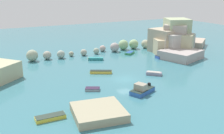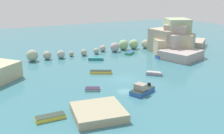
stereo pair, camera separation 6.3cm
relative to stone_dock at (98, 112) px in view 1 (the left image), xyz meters
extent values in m
plane|color=teal|center=(10.57, 11.40, -0.56)|extent=(160.00, 160.00, 0.00)
cube|color=#A8B48A|center=(33.94, 24.71, 3.90)|extent=(7.57, 7.79, 8.92)
cube|color=tan|center=(32.18, 25.90, 2.56)|extent=(8.96, 7.89, 6.24)
cube|color=#AA9B91|center=(33.92, 24.58, 3.21)|extent=(9.28, 9.09, 7.54)
cube|color=#BBAD91|center=(37.42, 29.89, 1.96)|extent=(7.86, 5.27, 5.05)
cube|color=#B6A28E|center=(42.73, 29.24, 0.37)|extent=(12.17, 12.18, 1.87)
cube|color=#AA9E99|center=(30.42, 18.55, 0.49)|extent=(10.69, 10.27, 2.11)
cube|color=#B6AA8C|center=(35.87, 27.62, 2.52)|extent=(10.26, 9.27, 6.17)
cube|color=#B1AD89|center=(33.85, 21.28, 2.11)|extent=(6.21, 6.16, 5.34)
cube|color=#AAA49E|center=(32.76, 23.80, 2.15)|extent=(7.84, 7.28, 5.43)
cube|color=tan|center=(30.30, 23.60, 1.43)|extent=(7.71, 6.36, 3.98)
sphere|color=#9EA98D|center=(-2.45, 32.60, 0.80)|extent=(2.72, 2.72, 2.72)
sphere|color=#A8A898|center=(1.09, 32.69, 0.45)|extent=(2.03, 2.03, 2.03)
sphere|color=#9FAEA0|center=(4.35, 32.16, 0.42)|extent=(1.97, 1.97, 1.97)
sphere|color=#A0A186|center=(7.23, 32.85, 0.07)|extent=(1.27, 1.27, 1.27)
sphere|color=#A4A594|center=(10.33, 32.20, 0.25)|extent=(1.63, 1.63, 1.63)
sphere|color=#9BA994|center=(13.95, 32.42, 0.22)|extent=(1.57, 1.57, 1.57)
sphere|color=#B8A39A|center=(16.58, 34.15, 0.28)|extent=(1.68, 1.68, 1.68)
sphere|color=#AAA19E|center=(19.36, 32.38, 0.67)|extent=(2.46, 2.46, 2.46)
sphere|color=#9ABD85|center=(22.74, 33.52, 0.82)|extent=(2.77, 2.77, 2.77)
sphere|color=#9CBE86|center=(25.94, 33.22, 0.76)|extent=(2.64, 2.64, 2.64)
sphere|color=#B2B192|center=(29.39, 32.38, 0.65)|extent=(2.42, 2.42, 2.42)
cube|color=tan|center=(0.00, 0.00, 0.00)|extent=(7.57, 7.45, 1.13)
sphere|color=gold|center=(9.91, 27.56, -0.25)|extent=(0.63, 0.63, 0.63)
cube|color=#3A5DBE|center=(27.31, 20.93, -0.23)|extent=(4.54, 1.76, 0.67)
cube|color=#302729|center=(27.31, 20.93, 0.14)|extent=(4.44, 1.72, 0.06)
cylinder|color=silver|center=(27.31, 20.93, 2.17)|extent=(0.10, 0.10, 4.12)
cube|color=yellow|center=(8.07, 16.76, -0.30)|extent=(4.40, 3.08, 0.53)
cube|color=black|center=(8.07, 16.76, 0.00)|extent=(4.31, 3.02, 0.06)
cube|color=#86939D|center=(2.91, 8.93, -0.36)|extent=(2.79, 2.32, 0.40)
cube|color=#2B1C36|center=(2.91, 8.93, -0.14)|extent=(2.74, 2.27, 0.06)
cube|color=yellow|center=(-6.03, 1.99, -0.31)|extent=(3.93, 1.45, 0.50)
cube|color=#243228|center=(-6.03, 1.99, -0.03)|extent=(3.85, 1.42, 0.06)
cube|color=gray|center=(17.01, 10.97, -0.27)|extent=(3.01, 2.99, 0.59)
cube|color=#ADA89E|center=(17.01, 10.97, 0.07)|extent=(2.56, 2.54, 0.08)
cube|color=#305EAE|center=(9.74, 4.09, -0.22)|extent=(4.92, 3.72, 0.69)
cube|color=#21302A|center=(9.74, 4.09, 0.16)|extent=(4.82, 3.64, 0.06)
cube|color=#9E937F|center=(9.22, 3.86, 0.67)|extent=(2.03, 2.21, 1.09)
cube|color=black|center=(11.64, 4.92, 0.38)|extent=(0.51, 0.55, 0.50)
cube|color=#338950|center=(21.69, 28.23, -0.32)|extent=(3.47, 3.18, 0.48)
cube|color=#234C93|center=(21.69, 28.23, -0.04)|extent=(2.95, 2.70, 0.08)
cube|color=teal|center=(11.29, 26.65, -0.25)|extent=(3.71, 2.67, 0.64)
camera|label=1|loc=(-12.98, -29.47, 15.94)|focal=42.20mm
camera|label=2|loc=(-12.93, -29.50, 15.94)|focal=42.20mm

